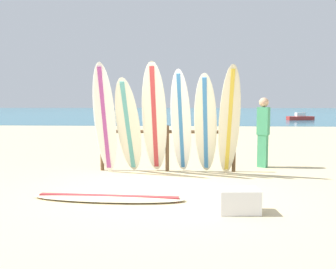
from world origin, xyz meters
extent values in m
plane|color=#D3BC8C|center=(0.00, 0.00, 0.00)|extent=(120.00, 120.00, 0.00)
cube|color=teal|center=(0.00, 58.00, 0.00)|extent=(120.00, 80.00, 0.01)
cylinder|color=brown|center=(-1.52, 1.98, 0.55)|extent=(0.09, 0.09, 1.10)
cylinder|color=brown|center=(0.06, 1.98, 0.55)|extent=(0.09, 0.09, 1.10)
cylinder|color=brown|center=(1.64, 1.98, 0.55)|extent=(0.09, 0.09, 1.10)
cylinder|color=brown|center=(0.06, 1.98, 0.95)|extent=(3.26, 0.08, 0.08)
ellipsoid|color=white|center=(-1.35, 1.57, 1.27)|extent=(0.60, 0.68, 2.53)
cube|color=#A53F8C|center=(-1.35, 1.57, 1.27)|extent=(0.17, 0.59, 2.33)
ellipsoid|color=silver|center=(-0.82, 1.62, 1.10)|extent=(0.69, 0.97, 2.20)
cube|color=teal|center=(-0.82, 1.62, 1.10)|extent=(0.23, 0.85, 2.03)
ellipsoid|color=white|center=(-0.22, 1.64, 1.27)|extent=(0.59, 0.96, 2.54)
cube|color=#B73338|center=(-0.22, 1.64, 1.27)|extent=(0.13, 0.89, 2.34)
ellipsoid|color=white|center=(0.39, 1.68, 1.19)|extent=(0.58, 0.90, 2.38)
cube|color=#3372B2|center=(0.39, 1.68, 1.19)|extent=(0.20, 0.79, 2.19)
ellipsoid|color=silver|center=(0.95, 1.64, 1.14)|extent=(0.62, 0.92, 2.29)
cube|color=#3372B2|center=(0.95, 1.64, 1.14)|extent=(0.20, 0.82, 2.11)
ellipsoid|color=beige|center=(1.47, 1.53, 1.23)|extent=(0.54, 0.68, 2.47)
cube|color=gold|center=(1.47, 1.53, 1.23)|extent=(0.15, 0.60, 2.27)
ellipsoid|color=beige|center=(-0.80, -0.58, 0.04)|extent=(2.64, 0.71, 0.07)
cube|color=#B73338|center=(-0.80, -0.58, 0.04)|extent=(2.41, 0.22, 0.08)
cube|color=#3F9966|center=(2.45, 2.60, 0.41)|extent=(0.28, 0.26, 0.83)
cube|color=#3F9966|center=(2.45, 2.60, 1.18)|extent=(0.34, 0.31, 0.70)
sphere|color=tan|center=(2.45, 2.60, 1.65)|extent=(0.24, 0.24, 0.24)
cube|color=#B22D28|center=(10.94, 26.95, 0.18)|extent=(2.50, 1.12, 0.35)
cube|color=silver|center=(10.94, 26.95, 0.54)|extent=(0.94, 0.65, 0.36)
cube|color=white|center=(1.31, -1.17, 0.18)|extent=(0.63, 0.44, 0.36)
camera|label=1|loc=(0.55, -6.40, 1.65)|focal=37.82mm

